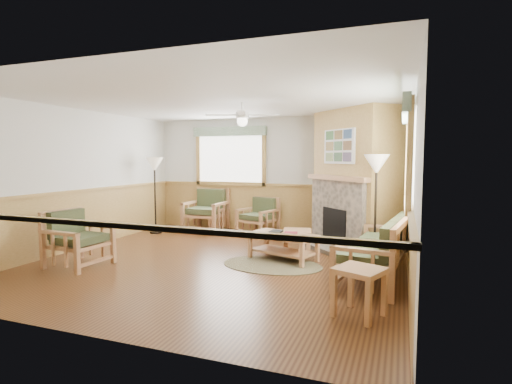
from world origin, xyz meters
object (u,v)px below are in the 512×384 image
(armchair_back_left, at_px, (206,210))
(footstool, at_px, (297,242))
(floor_lamp_left, at_px, (155,195))
(floor_lamp_right, at_px, (375,209))
(armchair_back_right, at_px, (258,216))
(end_table_chairs, at_px, (210,220))
(end_table_sofa, at_px, (359,292))
(armchair_left, at_px, (79,238))
(coffee_table, at_px, (283,247))
(sofa, at_px, (377,248))

(armchair_back_left, xyz_separation_m, footstool, (2.64, -1.47, -0.28))
(floor_lamp_left, distance_m, floor_lamp_right, 5.11)
(armchair_back_right, height_order, end_table_chairs, armchair_back_right)
(end_table_sofa, bearing_deg, armchair_left, 172.98)
(armchair_back_right, xyz_separation_m, floor_lamp_right, (2.69, -1.65, 0.49))
(footstool, bearing_deg, floor_lamp_right, -7.65)
(coffee_table, xyz_separation_m, floor_lamp_right, (1.50, 0.37, 0.69))
(coffee_table, bearing_deg, sofa, -0.79)
(coffee_table, xyz_separation_m, floor_lamp_left, (-3.51, 1.36, 0.66))
(footstool, bearing_deg, sofa, -36.70)
(end_table_chairs, height_order, footstool, end_table_chairs)
(end_table_chairs, bearing_deg, coffee_table, -39.97)
(end_table_chairs, relative_size, footstool, 1.08)
(end_table_chairs, xyz_separation_m, floor_lamp_left, (-1.09, -0.67, 0.62))
(footstool, bearing_deg, floor_lamp_left, 167.57)
(sofa, bearing_deg, armchair_left, -70.00)
(end_table_sofa, relative_size, floor_lamp_right, 0.30)
(sofa, relative_size, coffee_table, 1.71)
(armchair_back_left, relative_size, footstool, 2.01)
(end_table_sofa, bearing_deg, footstool, 117.61)
(footstool, bearing_deg, coffee_table, -101.06)
(sofa, relative_size, armchair_left, 2.17)
(coffee_table, relative_size, floor_lamp_right, 0.63)
(armchair_left, distance_m, floor_lamp_right, 4.92)
(end_table_sofa, relative_size, floor_lamp_left, 0.31)
(floor_lamp_right, bearing_deg, armchair_left, -157.17)
(end_table_chairs, bearing_deg, end_table_sofa, -46.41)
(armchair_back_left, bearing_deg, floor_lamp_right, -22.53)
(sofa, bearing_deg, coffee_table, -100.86)
(armchair_back_right, relative_size, end_table_sofa, 1.53)
(armchair_left, bearing_deg, floor_lamp_left, 13.70)
(coffee_table, relative_size, footstool, 2.30)
(armchair_back_right, xyz_separation_m, floor_lamp_left, (-2.32, -0.67, 0.47))
(sofa, relative_size, footstool, 3.95)
(sofa, height_order, armchair_back_right, sofa)
(armchair_back_right, distance_m, end_table_sofa, 4.91)
(sofa, xyz_separation_m, end_table_sofa, (-0.10, -1.54, -0.18))
(floor_lamp_left, height_order, floor_lamp_right, floor_lamp_right)
(armchair_back_right, distance_m, end_table_chairs, 1.23)
(armchair_left, distance_m, end_table_chairs, 3.61)
(armchair_back_left, xyz_separation_m, coffee_table, (2.53, -2.03, -0.27))
(armchair_back_left, bearing_deg, coffee_table, -38.91)
(sofa, xyz_separation_m, footstool, (-1.48, 1.10, -0.24))
(end_table_sofa, bearing_deg, floor_lamp_left, 145.50)
(armchair_back_left, bearing_deg, armchair_left, -97.98)
(coffee_table, height_order, end_table_sofa, end_table_sofa)
(end_table_chairs, relative_size, floor_lamp_right, 0.30)
(sofa, distance_m, armchair_left, 4.71)
(end_table_sofa, distance_m, footstool, 2.98)
(armchair_left, xyz_separation_m, coffee_table, (3.02, 1.52, -0.23))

